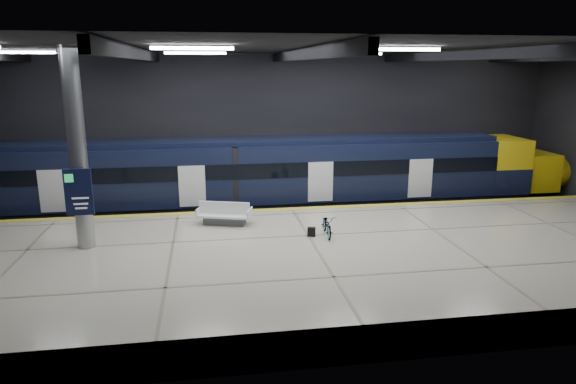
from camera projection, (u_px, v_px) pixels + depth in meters
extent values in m
plane|color=black|center=(303.00, 253.00, 20.63)|extent=(30.00, 30.00, 0.00)
cube|color=black|center=(276.00, 130.00, 27.35)|extent=(30.00, 0.10, 8.00)
cube|color=black|center=(367.00, 212.00, 12.00)|extent=(30.00, 0.10, 8.00)
cube|color=black|center=(305.00, 47.00, 18.72)|extent=(30.00, 16.00, 0.10)
cube|color=black|center=(136.00, 54.00, 17.87)|extent=(0.25, 16.00, 0.40)
cube|color=black|center=(305.00, 54.00, 18.78)|extent=(0.25, 16.00, 0.40)
cube|color=black|center=(458.00, 55.00, 19.70)|extent=(0.25, 16.00, 0.40)
cube|color=white|center=(192.00, 48.00, 16.23)|extent=(2.60, 0.18, 0.10)
cube|color=white|center=(403.00, 49.00, 17.29)|extent=(2.60, 0.18, 0.10)
cube|color=white|center=(22.00, 52.00, 20.92)|extent=(2.60, 0.18, 0.10)
cube|color=white|center=(196.00, 53.00, 21.98)|extent=(2.60, 0.18, 0.10)
cube|color=white|center=(353.00, 54.00, 23.05)|extent=(2.60, 0.18, 0.10)
cube|color=white|center=(497.00, 54.00, 24.11)|extent=(2.60, 0.18, 0.10)
cube|color=beige|center=(316.00, 264.00, 18.10)|extent=(30.00, 11.00, 1.10)
cube|color=yellow|center=(292.00, 209.00, 23.00)|extent=(30.00, 0.40, 0.01)
cube|color=gray|center=(285.00, 218.00, 25.20)|extent=(30.00, 0.08, 0.16)
cube|color=gray|center=(281.00, 210.00, 26.58)|extent=(30.00, 0.08, 0.16)
cube|color=black|center=(255.00, 206.00, 25.56)|extent=(24.00, 2.58, 0.80)
cube|color=black|center=(255.00, 171.00, 25.14)|extent=(24.00, 2.80, 2.75)
cube|color=black|center=(254.00, 141.00, 24.78)|extent=(24.00, 2.30, 0.24)
cube|color=black|center=(257.00, 171.00, 23.72)|extent=(24.00, 0.04, 0.70)
cube|color=white|center=(321.00, 182.00, 24.31)|extent=(1.20, 0.05, 1.90)
cube|color=yellow|center=(499.00, 164.00, 27.11)|extent=(2.00, 2.80, 2.75)
ellipsoid|color=yellow|center=(543.00, 171.00, 27.62)|extent=(3.60, 2.52, 1.90)
cube|color=black|center=(505.00, 160.00, 27.12)|extent=(1.60, 2.38, 0.80)
cube|color=#595B60|center=(225.00, 221.00, 20.73)|extent=(1.74, 0.99, 0.31)
cube|color=white|center=(225.00, 215.00, 20.67)|extent=(2.25, 1.46, 0.08)
cube|color=white|center=(224.00, 208.00, 20.60)|extent=(2.01, 0.69, 0.52)
cube|color=white|center=(200.00, 211.00, 20.78)|extent=(0.32, 0.86, 0.31)
cube|color=white|center=(250.00, 213.00, 20.50)|extent=(0.32, 0.86, 0.31)
imported|color=#99999E|center=(327.00, 225.00, 19.30)|extent=(0.66, 1.63, 0.84)
cube|color=black|center=(311.00, 232.00, 19.26)|extent=(0.34, 0.25, 0.35)
cylinder|color=#9EA0A5|center=(78.00, 150.00, 17.37)|extent=(0.60, 0.60, 6.90)
cube|color=black|center=(79.00, 192.00, 17.29)|extent=(0.90, 0.12, 1.60)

